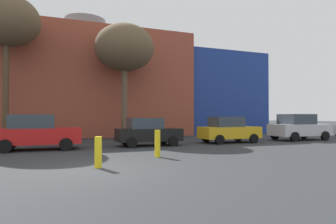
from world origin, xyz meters
name	(u,v)px	position (x,y,z in m)	size (l,w,h in m)	color
ground_plane	(94,169)	(0.00, 0.00, 0.00)	(200.00, 200.00, 0.00)	#2D3033
building_backdrop	(85,89)	(1.24, 19.97, 4.55)	(36.56, 11.77, 11.45)	#9E4733
parked_car_1	(36,132)	(-2.19, 6.66, 0.91)	(4.23, 2.07, 1.83)	red
parked_car_2	(148,132)	(3.82, 6.66, 0.82)	(3.80, 1.87, 1.65)	black
parked_car_3	(229,130)	(9.40, 6.66, 0.86)	(3.97, 1.95, 1.72)	gold
parked_car_4	(299,127)	(15.43, 6.66, 0.95)	(4.41, 2.16, 1.91)	silver
bare_tree_0	(125,48)	(3.53, 11.91, 6.95)	(4.51, 4.51, 8.82)	brown
bare_tree_2	(7,21)	(-4.43, 11.93, 8.10)	(4.27, 4.27, 9.88)	brown
bollard_yellow_0	(98,152)	(0.16, 0.24, 0.52)	(0.24, 0.24, 1.05)	yellow
bollard_yellow_1	(157,143)	(2.85, 2.00, 0.58)	(0.24, 0.24, 1.15)	yellow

